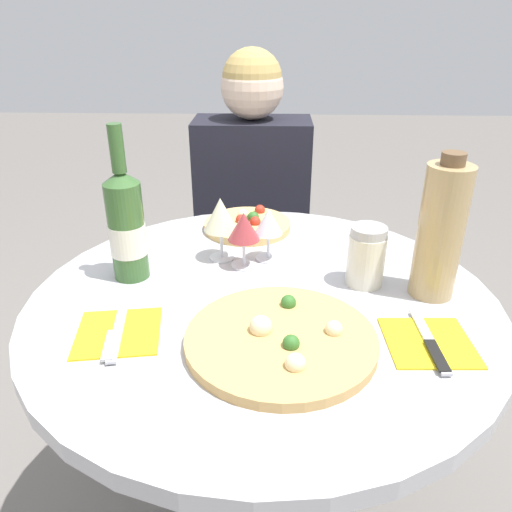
% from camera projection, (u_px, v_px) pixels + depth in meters
% --- Properties ---
extents(dining_table, '(0.96, 0.96, 0.75)m').
position_uv_depth(dining_table, '(262.00, 348.00, 1.09)').
color(dining_table, '#B2B2B7').
rests_on(dining_table, ground_plane).
extents(chair_behind_diner, '(0.40, 0.40, 0.88)m').
position_uv_depth(chair_behind_diner, '(253.00, 253.00, 1.95)').
color(chair_behind_diner, '#ADADB2').
rests_on(chair_behind_diner, ground_plane).
extents(seated_diner, '(0.40, 0.43, 1.18)m').
position_uv_depth(seated_diner, '(252.00, 242.00, 1.78)').
color(seated_diner, black).
rests_on(seated_diner, ground_plane).
extents(pizza_large, '(0.34, 0.34, 0.05)m').
position_uv_depth(pizza_large, '(281.00, 339.00, 0.88)').
color(pizza_large, tan).
rests_on(pizza_large, dining_table).
extents(pizza_small_far, '(0.23, 0.23, 0.04)m').
position_uv_depth(pizza_small_far, '(248.00, 224.00, 1.34)').
color(pizza_small_far, '#DBB26B').
rests_on(pizza_small_far, dining_table).
extents(wine_bottle, '(0.08, 0.08, 0.34)m').
position_uv_depth(wine_bottle, '(126.00, 226.00, 1.06)').
color(wine_bottle, '#38602D').
rests_on(wine_bottle, dining_table).
extents(tall_carafe, '(0.09, 0.09, 0.30)m').
position_uv_depth(tall_carafe, '(440.00, 231.00, 0.98)').
color(tall_carafe, tan).
rests_on(tall_carafe, dining_table).
extents(sugar_shaker, '(0.08, 0.08, 0.13)m').
position_uv_depth(sugar_shaker, '(366.00, 256.00, 1.05)').
color(sugar_shaker, silver).
rests_on(sugar_shaker, dining_table).
extents(wine_glass_back_left, '(0.08, 0.08, 0.15)m').
position_uv_depth(wine_glass_back_left, '(221.00, 215.00, 1.14)').
color(wine_glass_back_left, silver).
rests_on(wine_glass_back_left, dining_table).
extents(wine_glass_center, '(0.07, 0.07, 0.13)m').
position_uv_depth(wine_glass_center, '(244.00, 228.00, 1.11)').
color(wine_glass_center, silver).
rests_on(wine_glass_center, dining_table).
extents(wine_glass_back_right, '(0.07, 0.07, 0.13)m').
position_uv_depth(wine_glass_back_right, '(269.00, 223.00, 1.15)').
color(wine_glass_back_right, silver).
rests_on(wine_glass_back_right, dining_table).
extents(place_setting_left, '(0.17, 0.19, 0.01)m').
position_uv_depth(place_setting_left, '(118.00, 333.00, 0.91)').
color(place_setting_left, yellow).
rests_on(place_setting_left, dining_table).
extents(place_setting_right, '(0.16, 0.19, 0.01)m').
position_uv_depth(place_setting_right, '(429.00, 343.00, 0.88)').
color(place_setting_right, yellow).
rests_on(place_setting_right, dining_table).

